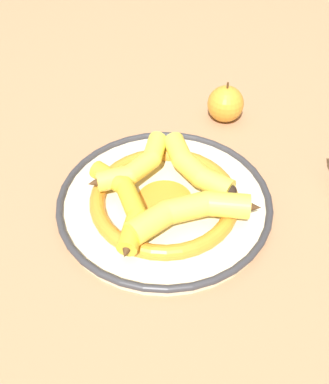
% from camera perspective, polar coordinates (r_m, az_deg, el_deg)
% --- Properties ---
extents(ground_plane, '(2.80, 2.80, 0.00)m').
position_cam_1_polar(ground_plane, '(0.75, -2.93, -1.09)').
color(ground_plane, '#A87A56').
extents(decorative_bowl, '(0.35, 0.35, 0.03)m').
position_cam_1_polar(decorative_bowl, '(0.73, 0.00, -1.15)').
color(decorative_bowl, beige).
rests_on(decorative_bowl, ground_plane).
extents(banana_a, '(0.07, 0.18, 0.04)m').
position_cam_1_polar(banana_a, '(0.74, 3.62, 3.33)').
color(banana_a, yellow).
rests_on(banana_a, decorative_bowl).
extents(banana_b, '(0.21, 0.08, 0.04)m').
position_cam_1_polar(banana_b, '(0.66, 3.41, -2.43)').
color(banana_b, yellow).
rests_on(banana_b, decorative_bowl).
extents(banana_c, '(0.07, 0.20, 0.03)m').
position_cam_1_polar(banana_c, '(0.68, -5.03, -1.49)').
color(banana_c, gold).
rests_on(banana_c, decorative_bowl).
extents(banana_d, '(0.16, 0.09, 0.03)m').
position_cam_1_polar(banana_d, '(0.74, -3.64, 3.37)').
color(banana_d, yellow).
rests_on(banana_d, decorative_bowl).
extents(apple, '(0.07, 0.07, 0.08)m').
position_cam_1_polar(apple, '(0.91, 7.76, 11.03)').
color(apple, gold).
rests_on(apple, ground_plane).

